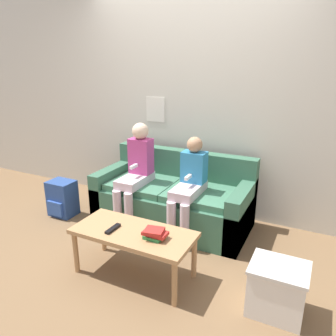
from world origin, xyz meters
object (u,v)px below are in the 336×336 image
(backpack, at_px, (62,198))
(coffee_table, at_px, (134,236))
(storage_box, at_px, (277,289))
(person_right, at_px, (189,184))
(tv_remote, at_px, (113,229))
(couch, at_px, (173,200))
(person_left, at_px, (136,170))

(backpack, bearing_deg, coffee_table, -23.54)
(coffee_table, height_order, storage_box, coffee_table)
(person_right, relative_size, backpack, 2.45)
(person_right, height_order, backpack, person_right)
(coffee_table, height_order, tv_remote, tv_remote)
(couch, relative_size, tv_remote, 9.77)
(person_left, bearing_deg, couch, 25.59)
(couch, bearing_deg, person_right, -35.98)
(person_right, bearing_deg, coffee_table, -100.15)
(person_left, relative_size, person_right, 1.09)
(person_left, bearing_deg, tv_remote, -70.04)
(person_right, xyz_separation_m, tv_remote, (-0.30, -0.87, -0.15))
(person_left, height_order, backpack, person_left)
(tv_remote, xyz_separation_m, storage_box, (1.30, 0.14, -0.23))
(person_right, xyz_separation_m, backpack, (-1.50, -0.22, -0.36))
(person_right, bearing_deg, tv_remote, -109.24)
(coffee_table, distance_m, backpack, 1.48)
(couch, bearing_deg, coffee_table, -83.44)
(coffee_table, height_order, person_left, person_left)
(couch, relative_size, coffee_table, 1.66)
(tv_remote, relative_size, storage_box, 0.43)
(coffee_table, xyz_separation_m, storage_box, (1.14, 0.08, -0.17))
(tv_remote, height_order, storage_box, tv_remote)
(coffee_table, distance_m, person_right, 0.85)
(tv_remote, bearing_deg, backpack, 152.33)
(person_left, bearing_deg, person_right, -1.29)
(couch, distance_m, person_left, 0.53)
(tv_remote, bearing_deg, storage_box, 7.05)
(couch, height_order, tv_remote, couch)
(storage_box, distance_m, backpack, 2.55)
(person_right, bearing_deg, storage_box, -36.15)
(couch, height_order, coffee_table, couch)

